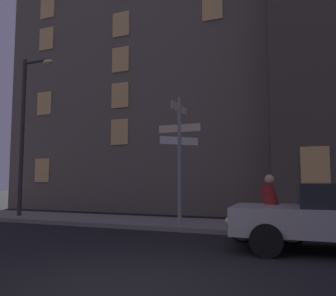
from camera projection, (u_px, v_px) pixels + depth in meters
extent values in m
plane|color=black|center=(120.00, 290.00, 4.71)|extent=(80.00, 80.00, 0.00)
cube|color=gray|center=(229.00, 227.00, 10.76)|extent=(40.00, 2.57, 0.14)
cylinder|color=gray|center=(179.00, 160.00, 10.92)|extent=(0.12, 0.12, 3.95)
cube|color=beige|center=(179.00, 108.00, 11.07)|extent=(0.03, 1.35, 0.24)
cube|color=beige|center=(179.00, 128.00, 11.01)|extent=(1.38, 0.03, 0.24)
cube|color=white|center=(179.00, 141.00, 10.97)|extent=(0.94, 0.94, 0.24)
cylinder|color=#2D2D30|center=(22.00, 136.00, 13.72)|extent=(0.16, 0.16, 6.13)
cylinder|color=#2D2D30|center=(36.00, 62.00, 13.77)|extent=(1.17, 0.10, 0.10)
ellipsoid|color=#F9E099|center=(48.00, 62.00, 13.54)|extent=(0.44, 0.28, 0.20)
cylinder|color=black|center=(266.00, 240.00, 6.76)|extent=(0.65, 0.26, 0.64)
cylinder|color=black|center=(270.00, 228.00, 8.53)|extent=(0.65, 0.26, 0.64)
sphere|color=#F9EFCC|center=(229.00, 221.00, 7.31)|extent=(0.16, 0.16, 0.16)
sphere|color=#F9EFCC|center=(237.00, 215.00, 8.51)|extent=(0.16, 0.16, 0.16)
torus|color=black|center=(242.00, 227.00, 8.37)|extent=(0.72, 0.09, 0.72)
torus|color=black|center=(291.00, 230.00, 7.99)|extent=(0.72, 0.09, 0.72)
cylinder|color=red|center=(266.00, 217.00, 8.20)|extent=(1.00, 0.08, 0.04)
cylinder|color=maroon|center=(270.00, 197.00, 8.21)|extent=(0.46, 0.34, 0.61)
sphere|color=tan|center=(269.00, 179.00, 8.25)|extent=(0.22, 0.22, 0.22)
cylinder|color=black|center=(268.00, 219.00, 8.10)|extent=(0.35, 0.13, 0.55)
cylinder|color=black|center=(268.00, 218.00, 8.26)|extent=(0.35, 0.13, 0.55)
cube|color=#6B6056|center=(160.00, 92.00, 21.01)|extent=(13.58, 9.28, 13.45)
cube|color=#F2C672|center=(42.00, 170.00, 18.00)|extent=(0.90, 0.06, 1.20)
cube|color=#F2C672|center=(120.00, 132.00, 16.44)|extent=(0.90, 0.06, 1.20)
cube|color=#F2C672|center=(44.00, 103.00, 18.32)|extent=(0.90, 0.06, 1.20)
cube|color=#F2C672|center=(120.00, 95.00, 16.60)|extent=(0.90, 0.06, 1.20)
cube|color=#F2C672|center=(121.00, 59.00, 16.76)|extent=(0.90, 0.06, 1.20)
cube|color=#F2C672|center=(47.00, 39.00, 18.65)|extent=(0.90, 0.06, 1.20)
cube|color=#F2C672|center=(121.00, 24.00, 16.92)|extent=(0.90, 0.06, 1.20)
cube|color=#F2C672|center=(212.00, 7.00, 15.20)|extent=(0.90, 0.06, 1.20)
cube|color=#F2C672|center=(48.00, 7.00, 18.81)|extent=(0.90, 0.06, 1.20)
cube|color=#F2C672|center=(315.00, 165.00, 11.62)|extent=(0.90, 0.06, 1.20)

